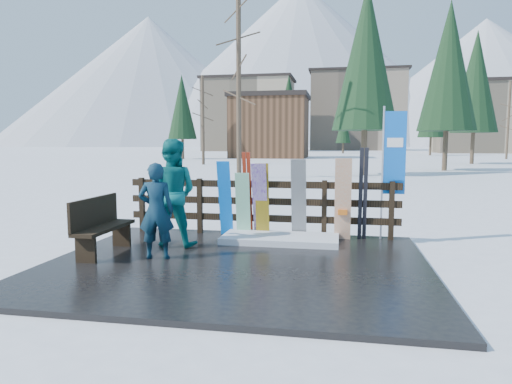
% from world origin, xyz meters
% --- Properties ---
extents(ground, '(700.00, 700.00, 0.00)m').
position_xyz_m(ground, '(0.00, 0.00, 0.00)').
color(ground, white).
rests_on(ground, ground).
extents(deck, '(6.00, 5.00, 0.08)m').
position_xyz_m(deck, '(0.00, 0.00, 0.04)').
color(deck, black).
rests_on(deck, ground).
extents(fence, '(5.60, 0.10, 1.15)m').
position_xyz_m(fence, '(0.00, 2.20, 0.74)').
color(fence, black).
rests_on(fence, deck).
extents(snow_patch, '(2.21, 1.00, 0.12)m').
position_xyz_m(snow_patch, '(0.49, 1.60, 0.14)').
color(snow_patch, white).
rests_on(snow_patch, deck).
extents(bench, '(0.41, 1.50, 0.97)m').
position_xyz_m(bench, '(-2.41, 0.11, 0.60)').
color(bench, black).
rests_on(bench, deck).
extents(snowboard_0, '(0.26, 0.35, 1.53)m').
position_xyz_m(snowboard_0, '(-0.69, 1.98, 0.85)').
color(snowboard_0, '#0972F4').
rests_on(snowboard_0, deck).
extents(snowboard_1, '(0.29, 0.21, 1.30)m').
position_xyz_m(snowboard_1, '(-0.32, 1.98, 0.73)').
color(snowboard_1, white).
rests_on(snowboard_1, deck).
extents(snowboard_2, '(0.27, 0.21, 1.50)m').
position_xyz_m(snowboard_2, '(0.07, 1.98, 0.83)').
color(snowboard_2, yellow).
rests_on(snowboard_2, deck).
extents(snowboard_3, '(0.29, 0.40, 1.49)m').
position_xyz_m(snowboard_3, '(0.03, 1.98, 0.83)').
color(snowboard_3, silver).
rests_on(snowboard_3, deck).
extents(snowboard_4, '(0.29, 0.40, 1.59)m').
position_xyz_m(snowboard_4, '(0.81, 1.98, 0.87)').
color(snowboard_4, black).
rests_on(snowboard_4, deck).
extents(snowboard_5, '(0.32, 0.25, 1.60)m').
position_xyz_m(snowboard_5, '(1.66, 1.98, 0.88)').
color(snowboard_5, silver).
rests_on(snowboard_5, deck).
extents(ski_pair_a, '(0.16, 0.33, 1.71)m').
position_xyz_m(ski_pair_a, '(-0.24, 2.05, 0.94)').
color(ski_pair_a, '#A12913').
rests_on(ski_pair_a, deck).
extents(ski_pair_b, '(0.17, 0.32, 1.81)m').
position_xyz_m(ski_pair_b, '(2.04, 2.05, 0.98)').
color(ski_pair_b, black).
rests_on(ski_pair_b, deck).
extents(rental_flag, '(0.45, 0.04, 2.60)m').
position_xyz_m(rental_flag, '(2.58, 2.25, 1.69)').
color(rental_flag, silver).
rests_on(rental_flag, deck).
extents(person_front, '(0.64, 0.49, 1.58)m').
position_xyz_m(person_front, '(-1.33, -0.02, 0.87)').
color(person_front, '#103B48').
rests_on(person_front, deck).
extents(person_back, '(0.98, 0.78, 1.96)m').
position_xyz_m(person_back, '(-1.42, 0.91, 1.06)').
color(person_back, '#0D6E6D').
rests_on(person_back, deck).
extents(resort_buildings, '(73.00, 87.60, 22.60)m').
position_xyz_m(resort_buildings, '(1.03, 115.41, 9.81)').
color(resort_buildings, tan).
rests_on(resort_buildings, ground).
extents(trees, '(41.94, 68.60, 11.96)m').
position_xyz_m(trees, '(4.61, 47.72, 5.58)').
color(trees, '#382B1E').
rests_on(trees, ground).
extents(mountains, '(520.00, 260.00, 120.00)m').
position_xyz_m(mountains, '(-10.50, 328.41, 50.20)').
color(mountains, white).
rests_on(mountains, ground).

